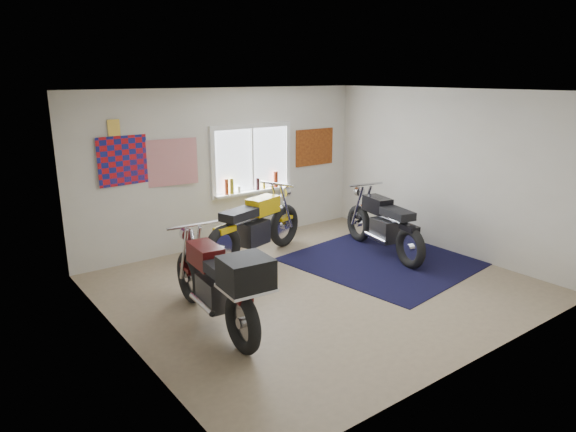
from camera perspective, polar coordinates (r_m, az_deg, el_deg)
ground at (r=7.38m, az=3.42°, el=-7.75°), size 5.50×5.50×0.00m
room_shell at (r=6.91m, az=3.63°, el=4.86°), size 5.50×5.50×5.50m
navy_rug at (r=8.46m, az=10.60°, el=-4.87°), size 2.81×2.90×0.01m
window_assembly at (r=9.20m, az=-4.01°, el=5.79°), size 1.66×0.17×1.26m
oil_bottles at (r=9.18m, az=-4.05°, el=3.61°), size 1.12×0.09×0.30m
flag_display at (r=8.08m, az=-18.80°, el=9.28°), size 1.60×0.10×1.17m
triumph_poster at (r=10.03m, az=2.96°, el=7.65°), size 0.90×0.03×0.70m
yellow_triumph at (r=8.29m, az=-3.68°, el=-1.36°), size 2.25×0.93×1.17m
black_chrome_bike at (r=8.65m, az=10.54°, el=-1.08°), size 0.73×2.13×1.10m
maroon_tourer at (r=5.99m, az=-7.67°, el=-7.47°), size 0.72×2.22×1.13m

